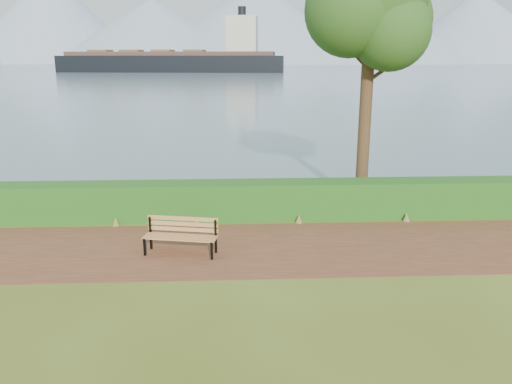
{
  "coord_description": "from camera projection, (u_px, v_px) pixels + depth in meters",
  "views": [
    {
      "loc": [
        -0.14,
        -10.45,
        4.24
      ],
      "look_at": [
        0.42,
        1.2,
        1.1
      ],
      "focal_mm": 35.0,
      "sensor_mm": 36.0,
      "label": 1
    }
  ],
  "objects": [
    {
      "name": "tree",
      "position": [
        371.0,
        5.0,
        13.44
      ],
      "size": [
        3.71,
        3.19,
        7.57
      ],
      "rotation": [
        0.0,
        0.0,
        0.26
      ],
      "color": "#362216",
      "rests_on": "ground"
    },
    {
      "name": "water",
      "position": [
        231.0,
        66.0,
        261.95
      ],
      "size": [
        700.0,
        510.0,
        0.0
      ],
      "primitive_type": "cube",
      "color": "#42566A",
      "rests_on": "ground"
    },
    {
      "name": "mountains",
      "position": [
        219.0,
        27.0,
        395.19
      ],
      "size": [
        585.0,
        190.0,
        70.0
      ],
      "color": "#8496B0",
      "rests_on": "ground"
    },
    {
      "name": "hedge",
      "position": [
        238.0,
        200.0,
        13.57
      ],
      "size": [
        32.0,
        0.85,
        1.0
      ],
      "primitive_type": "cube",
      "color": "#194F16",
      "rests_on": "ground"
    },
    {
      "name": "bench",
      "position": [
        181.0,
        233.0,
        11.09
      ],
      "size": [
        1.69,
        0.79,
        0.82
      ],
      "rotation": [
        0.0,
        0.0,
        -0.2
      ],
      "color": "black",
      "rests_on": "ground"
    },
    {
      "name": "cargo_ship",
      "position": [
        179.0,
        62.0,
        152.07
      ],
      "size": [
        69.46,
        19.92,
        20.83
      ],
      "rotation": [
        0.0,
        0.0,
        -0.13
      ],
      "color": "black",
      "rests_on": "ground"
    },
    {
      "name": "path",
      "position": [
        240.0,
        248.0,
        11.48
      ],
      "size": [
        40.0,
        3.4,
        0.01
      ],
      "primitive_type": "cube",
      "color": "#552E1D",
      "rests_on": "ground"
    },
    {
      "name": "ground",
      "position": [
        240.0,
        253.0,
        11.19
      ],
      "size": [
        140.0,
        140.0,
        0.0
      ],
      "primitive_type": "plane",
      "color": "#4F5C1A",
      "rests_on": "ground"
    }
  ]
}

